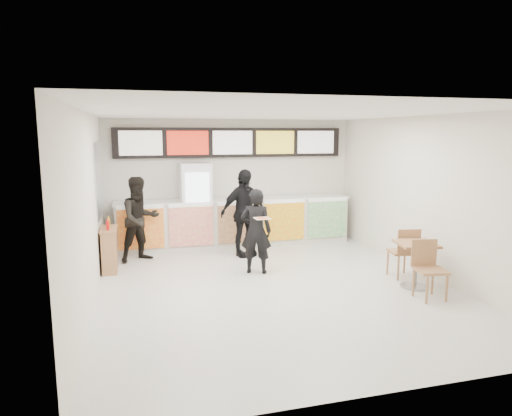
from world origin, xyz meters
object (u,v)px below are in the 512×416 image
object	(u,v)px
drinks_fridge	(196,206)
customer_main	(256,231)
cafe_table	(416,256)
condiment_ledge	(110,249)
customer_mid	(244,213)
customer_left	(140,219)
service_counter	(236,222)

from	to	relation	value
drinks_fridge	customer_main	xyz separation A→B (m)	(0.84, -2.22, -0.18)
cafe_table	condiment_ledge	world-z (taller)	condiment_ledge
drinks_fridge	condiment_ledge	distance (m)	2.39
customer_mid	cafe_table	world-z (taller)	customer_mid
drinks_fridge	cafe_table	bearing A→B (deg)	-48.72
customer_main	customer_mid	bearing A→B (deg)	-71.04
cafe_table	customer_left	bearing A→B (deg)	157.26
drinks_fridge	customer_main	distance (m)	2.39
customer_main	customer_mid	size ratio (longest dim) A/B	0.86
drinks_fridge	customer_mid	xyz separation A→B (m)	(0.91, -0.94, -0.05)
customer_left	customer_mid	size ratio (longest dim) A/B	0.93
drinks_fridge	customer_mid	distance (m)	1.32
service_counter	cafe_table	size ratio (longest dim) A/B	3.31
customer_mid	cafe_table	bearing A→B (deg)	-67.67
customer_main	cafe_table	xyz separation A→B (m)	(2.46, -1.54, -0.26)
customer_main	customer_mid	world-z (taller)	customer_mid
cafe_table	drinks_fridge	bearing A→B (deg)	141.87
customer_main	customer_left	xyz separation A→B (m)	(-2.12, 1.48, 0.07)
service_counter	condiment_ledge	world-z (taller)	service_counter
customer_left	cafe_table	size ratio (longest dim) A/B	1.06
customer_left	condiment_ledge	distance (m)	0.97
customer_mid	cafe_table	xyz separation A→B (m)	(2.39, -2.82, -0.40)
service_counter	cafe_table	bearing A→B (deg)	-57.70
condiment_ledge	customer_left	bearing A→B (deg)	45.45
customer_main	cafe_table	distance (m)	2.91
drinks_fridge	service_counter	bearing A→B (deg)	-0.99
customer_left	drinks_fridge	bearing A→B (deg)	5.63
customer_mid	condiment_ledge	xyz separation A→B (m)	(-2.80, -0.42, -0.52)
customer_mid	condiment_ledge	distance (m)	2.88
customer_main	customer_left	size ratio (longest dim) A/B	0.92
condiment_ledge	drinks_fridge	bearing A→B (deg)	35.85
customer_mid	drinks_fridge	bearing A→B (deg)	116.16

